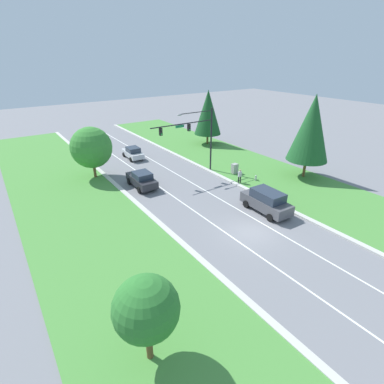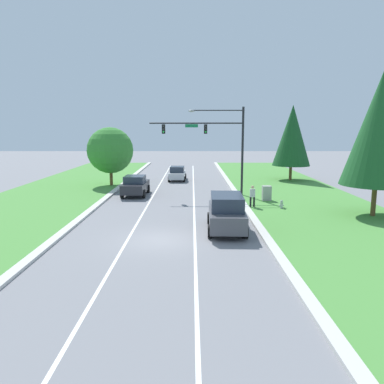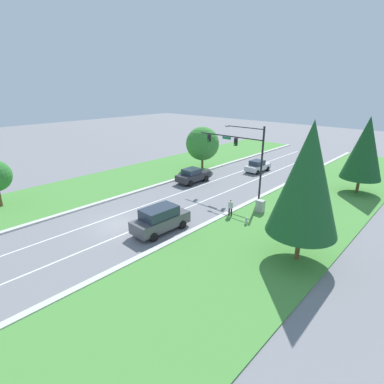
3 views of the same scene
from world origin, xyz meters
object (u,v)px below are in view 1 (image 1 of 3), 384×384
Objects in this scene: graphite_suv at (266,201)px; oak_far_left_tree at (146,309)px; conifer_far_right_tree at (311,128)px; charcoal_sedan at (142,179)px; pedestrian at (240,176)px; utility_cabinet at (235,169)px; silver_sedan at (133,153)px; oak_near_left_tree at (91,148)px; traffic_signal_mast at (195,132)px; conifer_near_right_tree at (208,112)px; fire_hydrant at (256,178)px.

oak_far_left_tree is at bearing -153.38° from graphite_suv.
charcoal_sedan is at bearing 154.64° from conifer_far_right_tree.
conifer_far_right_tree is at bearing -24.05° from charcoal_sedan.
utility_cabinet is at bearing -115.91° from pedestrian.
silver_sedan is 8.36m from oak_near_left_tree.
traffic_signal_mast reaches higher than graphite_suv.
conifer_far_right_tree reaches higher than charcoal_sedan.
conifer_near_right_tree is (12.92, -0.19, 4.30)m from silver_sedan.
graphite_suv is 23.54m from conifer_near_right_tree.
charcoal_sedan is 6.52× the size of fire_hydrant.
charcoal_sedan is (-3.34, -9.81, 0.10)m from silver_sedan.
conifer_near_right_tree is 1.41× the size of oak_near_left_tree.
fire_hydrant is at bearing -25.38° from charcoal_sedan.
pedestrian is 22.80m from oak_far_left_tree.
oak_near_left_tree is (-3.36, 5.72, 2.76)m from charcoal_sedan.
oak_far_left_tree is at bearing -140.79° from utility_cabinet.
traffic_signal_mast is 0.96× the size of conifer_near_right_tree.
pedestrian is at bearing -27.87° from charcoal_sedan.
conifer_far_right_tree is (10.16, -8.08, 0.68)m from traffic_signal_mast.
silver_sedan is 23.26m from conifer_far_right_tree.
utility_cabinet is at bearing 98.91° from fire_hydrant.
silver_sedan is 0.71× the size of oak_near_left_tree.
utility_cabinet is 17.03m from oak_near_left_tree.
charcoal_sedan is at bearing -107.11° from silver_sedan.
charcoal_sedan is at bearing -23.88° from pedestrian.
oak_near_left_tree reaches higher than oak_far_left_tree.
oak_near_left_tree is (-12.90, 11.05, 2.73)m from pedestrian.
traffic_signal_mast is 12.02m from oak_near_left_tree.
conifer_far_right_tree is (10.20, 3.48, 4.77)m from graphite_suv.
fire_hydrant is at bearing -51.72° from traffic_signal_mast.
conifer_far_right_tree reaches higher than graphite_suv.
conifer_near_right_tree is at bearing -108.89° from pedestrian.
utility_cabinet is (11.12, -2.72, -0.27)m from charcoal_sedan.
conifer_near_right_tree reaches higher than fire_hydrant.
graphite_suv is 20.39m from oak_near_left_tree.
fire_hydrant is (4.59, 5.81, -0.75)m from graphite_suv.
pedestrian is 0.20× the size of conifer_near_right_tree.
fire_hydrant is at bearing 32.71° from oak_far_left_tree.
utility_cabinet is (7.78, -12.53, -0.17)m from silver_sedan.
graphite_suv is 13.60m from charcoal_sedan.
pedestrian is 16.91m from conifer_near_right_tree.
charcoal_sedan is 0.96× the size of oak_far_left_tree.
oak_near_left_tree is (-10.42, 5.79, -1.51)m from traffic_signal_mast.
utility_cabinet is at bearing 138.24° from conifer_far_right_tree.
conifer_near_right_tree is at bearing 0.85° from silver_sedan.
graphite_suv is (-0.04, -11.57, -4.08)m from traffic_signal_mast.
graphite_suv reaches higher than charcoal_sedan.
silver_sedan is 16.36m from pedestrian.
conifer_far_right_tree is at bearing 165.06° from pedestrian.
traffic_signal_mast is at bearing 91.71° from graphite_suv.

